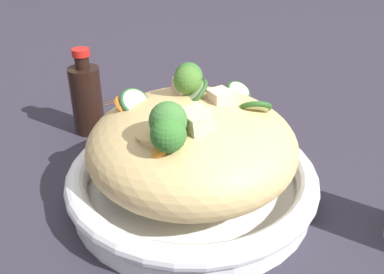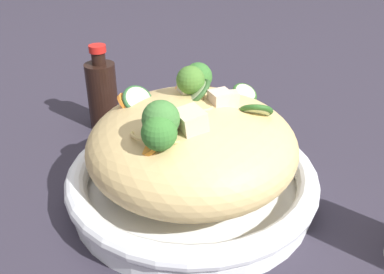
% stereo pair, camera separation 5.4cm
% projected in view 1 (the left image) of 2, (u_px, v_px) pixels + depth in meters
% --- Properties ---
extents(ground_plane, '(3.00, 3.00, 0.00)m').
position_uv_depth(ground_plane, '(192.00, 196.00, 0.59)').
color(ground_plane, '#2E2936').
extents(serving_bowl, '(0.33, 0.33, 0.05)m').
position_uv_depth(serving_bowl, '(192.00, 181.00, 0.57)').
color(serving_bowl, white).
rests_on(serving_bowl, ground_plane).
extents(noodle_heap, '(0.27, 0.27, 0.12)m').
position_uv_depth(noodle_heap, '(192.00, 145.00, 0.55)').
color(noodle_heap, tan).
rests_on(noodle_heap, serving_bowl).
extents(broccoli_florets, '(0.23, 0.16, 0.08)m').
position_uv_depth(broccoli_florets, '(180.00, 100.00, 0.52)').
color(broccoli_florets, '#8EAE76').
rests_on(broccoli_florets, serving_bowl).
extents(carrot_coins, '(0.15, 0.11, 0.04)m').
position_uv_depth(carrot_coins, '(162.00, 113.00, 0.51)').
color(carrot_coins, orange).
rests_on(carrot_coins, serving_bowl).
extents(zucchini_slices, '(0.13, 0.19, 0.05)m').
position_uv_depth(zucchini_slices, '(204.00, 98.00, 0.54)').
color(zucchini_slices, beige).
rests_on(zucchini_slices, serving_bowl).
extents(chicken_chunks, '(0.12, 0.09, 0.03)m').
position_uv_depth(chicken_chunks, '(202.00, 102.00, 0.52)').
color(chicken_chunks, beige).
rests_on(chicken_chunks, serving_bowl).
extents(soy_sauce_bottle, '(0.05, 0.05, 0.15)m').
position_uv_depth(soy_sauce_bottle, '(87.00, 98.00, 0.72)').
color(soy_sauce_bottle, black).
rests_on(soy_sauce_bottle, ground_plane).
extents(chopsticks_pair, '(0.02, 0.21, 0.01)m').
position_uv_depth(chopsticks_pair, '(145.00, 94.00, 0.88)').
color(chopsticks_pair, black).
rests_on(chopsticks_pair, ground_plane).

